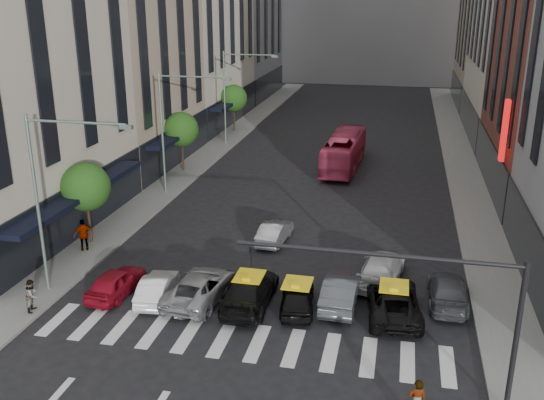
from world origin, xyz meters
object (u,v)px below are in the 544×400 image
Objects in this scene: pedestrian_far at (84,235)px; taxi_left at (250,291)px; car_white_front at (157,287)px; pedestrian_near at (32,295)px; streetlamp_mid at (174,117)px; bus at (344,151)px; streetlamp_far at (234,86)px; taxi_center at (297,296)px; car_red at (116,282)px; streetlamp_near at (52,182)px.

taxi_left is at bearing 127.36° from pedestrian_far.
pedestrian_near is at bearing 19.25° from car_white_front.
car_white_front is at bearing -72.80° from streetlamp_mid.
bus is (6.57, 25.73, 0.85)m from car_white_front.
streetlamp_far is 33.71m from taxi_center.
taxi_center is at bearing -172.11° from car_red.
car_red is (2.64, -31.61, -5.22)m from streetlamp_far.
car_red is at bearing 100.76° from pedestrian_far.
pedestrian_near reaches higher than car_white_front.
streetlamp_near is 5.86m from car_red.
streetlamp_mid is 18.65m from taxi_left.
streetlamp_far is (0.00, 16.00, 0.00)m from streetlamp_mid.
pedestrian_far is at bearing -0.49° from pedestrian_near.
pedestrian_far reaches higher than car_red.
streetlamp_mid is 1.00× the size of streetlamp_far.
car_red is 2.20m from car_white_front.
streetlamp_near is 2.28× the size of taxi_center.
bus is at bearing 66.37° from streetlamp_near.
bus is at bearing -111.32° from car_white_front.
car_white_front is 0.97× the size of taxi_center.
streetlamp_mid is 17.20m from car_white_front.
streetlamp_mid is 16.00m from streetlamp_far.
pedestrian_near is at bearing 6.40° from taxi_center.
car_red is 1.04× the size of car_white_front.
streetlamp_mid reaches higher than taxi_center.
streetlamp_mid is 15.86m from bus.
pedestrian_far reaches higher than car_white_front.
car_white_front is 0.74× the size of taxi_left.
car_red is at bearing 8.31° from streetlamp_near.
taxi_center is 12.54m from pedestrian_near.
car_white_front is 7.76m from pedestrian_far.
streetlamp_near is 1.72× the size of taxi_left.
taxi_center is (11.80, 0.86, -5.23)m from streetlamp_near.
pedestrian_near reaches higher than taxi_left.
car_red is 1.02× the size of taxi_center.
car_red reaches higher than taxi_center.
taxi_left is (9.46, 0.78, -5.14)m from streetlamp_near.
pedestrian_far reaches higher than taxi_center.
streetlamp_far reaches higher than pedestrian_far.
streetlamp_far is 2.28× the size of taxi_center.
pedestrian_near is 7.10m from pedestrian_far.
streetlamp_far is 5.63× the size of pedestrian_near.
pedestrian_far is (-1.51, 4.79, -4.80)m from streetlamp_near.
taxi_left is 11.69m from pedestrian_far.
streetlamp_far reaches higher than bus.
car_white_front is at bearing 4.20° from streetlamp_near.
streetlamp_near and streetlamp_mid have the same top height.
pedestrian_far is (-4.15, 4.41, 0.42)m from car_red.
streetlamp_near is 1.00× the size of streetlamp_mid.
streetlamp_mid is (0.00, 16.00, 0.00)m from streetlamp_near.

